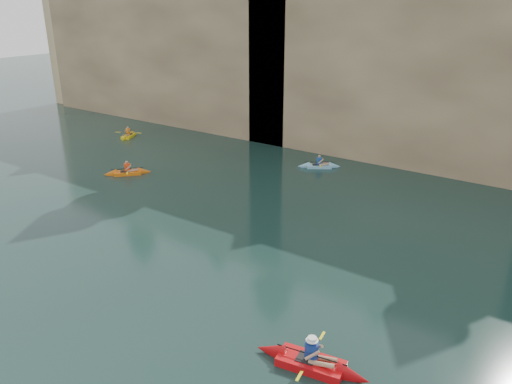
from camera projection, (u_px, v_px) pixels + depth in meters
The scene contains 10 objects.
ground at pixel (119, 331), 16.30m from camera, with size 160.00×160.00×0.00m, color black.
cliff at pixel (425, 58), 37.09m from camera, with size 70.00×16.00×12.00m, color tan.
cliff_slab_west at pixel (161, 60), 42.31m from camera, with size 26.00×2.40×10.56m, color tan.
cliff_slab_center at pixel (420, 76), 30.47m from camera, with size 24.00×2.40×11.40m, color tan.
sea_cave_west at pixel (176, 102), 41.94m from camera, with size 4.50×1.00×4.00m, color black.
sea_cave_center at pixel (324, 130), 34.65m from camera, with size 3.50×1.00×3.20m, color black.
main_kayaker at pixel (311, 362), 14.64m from camera, with size 3.59×2.36×1.31m.
kayaker_orange at pixel (128, 172), 30.72m from camera, with size 2.42×2.56×1.09m.
kayaker_yellow at pixel (128, 136), 38.93m from camera, with size 1.96×2.63×1.06m.
kayaker_ltblue_mid at pixel (319, 166), 31.96m from camera, with size 2.65×2.07×1.05m.
Camera 1 is at (11.41, -8.56, 10.16)m, focal length 35.00 mm.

